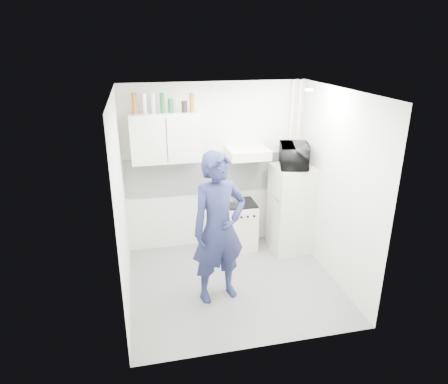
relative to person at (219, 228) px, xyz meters
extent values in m
plane|color=slate|center=(0.25, 0.22, -0.98)|extent=(2.80, 2.80, 0.00)
plane|color=white|center=(0.25, 0.22, 1.62)|extent=(2.80, 2.80, 0.00)
plane|color=silver|center=(0.25, 1.47, 0.32)|extent=(2.80, 0.00, 2.80)
plane|color=silver|center=(-1.15, 0.22, 0.32)|extent=(0.00, 2.60, 2.60)
plane|color=silver|center=(1.65, 0.22, 0.32)|extent=(0.00, 2.60, 2.60)
imported|color=#1D2349|center=(0.00, 0.00, 0.00)|extent=(0.80, 0.62, 1.96)
cube|color=beige|center=(0.60, 1.22, -0.60)|extent=(0.47, 0.47, 0.75)
cube|color=white|center=(1.35, 1.00, -0.29)|extent=(0.60, 0.60, 1.39)
cube|color=black|center=(0.60, 1.22, -0.21)|extent=(0.45, 0.45, 0.03)
cylinder|color=silver|center=(0.52, 1.25, -0.16)|extent=(0.16, 0.16, 0.09)
imported|color=black|center=(1.35, 1.00, 0.57)|extent=(0.69, 0.56, 0.33)
cylinder|color=brown|center=(-0.90, 1.30, 1.37)|extent=(0.07, 0.07, 0.29)
cylinder|color=silver|center=(-0.77, 1.30, 1.36)|extent=(0.07, 0.07, 0.28)
cylinder|color=silver|center=(-0.65, 1.30, 1.36)|extent=(0.07, 0.07, 0.28)
cylinder|color=#144C1E|center=(-0.52, 1.30, 1.36)|extent=(0.06, 0.06, 0.28)
cylinder|color=#144C1E|center=(-0.41, 1.30, 1.32)|extent=(0.08, 0.08, 0.20)
cylinder|color=black|center=(-0.22, 1.30, 1.30)|extent=(0.08, 0.08, 0.16)
cylinder|color=brown|center=(-0.11, 1.30, 1.35)|extent=(0.07, 0.07, 0.26)
cube|color=white|center=(-0.50, 1.30, 0.87)|extent=(1.00, 0.35, 0.70)
cube|color=beige|center=(0.70, 1.22, 0.59)|extent=(0.60, 0.50, 0.14)
cube|color=white|center=(0.25, 1.46, 0.22)|extent=(2.74, 0.03, 0.60)
cylinder|color=beige|center=(1.55, 1.39, 0.32)|extent=(0.05, 0.05, 2.60)
cylinder|color=beige|center=(1.43, 1.39, 0.32)|extent=(0.04, 0.04, 2.60)
cylinder|color=white|center=(1.25, 0.42, 1.59)|extent=(0.10, 0.10, 0.02)
camera|label=1|loc=(-0.89, -4.35, 2.18)|focal=32.00mm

